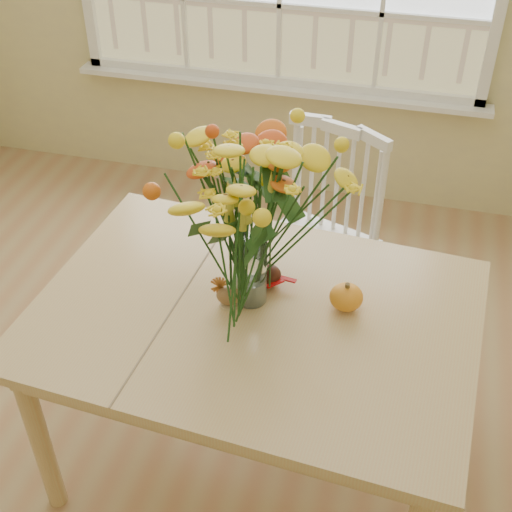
# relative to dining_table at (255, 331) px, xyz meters

# --- Properties ---
(floor) EXTENTS (4.00, 4.50, 0.01)m
(floor) POSITION_rel_dining_table_xyz_m (-0.38, -0.21, -0.70)
(floor) COLOR #AD7D54
(floor) RESTS_ON ground
(dining_table) EXTENTS (1.55, 1.16, 0.79)m
(dining_table) POSITION_rel_dining_table_xyz_m (0.00, 0.00, 0.00)
(dining_table) COLOR tan
(dining_table) RESTS_ON floor
(windsor_chair) EXTENTS (0.59, 0.58, 1.01)m
(windsor_chair) POSITION_rel_dining_table_xyz_m (0.10, 0.84, -0.13)
(windsor_chair) COLOR white
(windsor_chair) RESTS_ON floor
(flower_vase) EXTENTS (0.51, 0.51, 0.61)m
(flower_vase) POSITION_rel_dining_table_xyz_m (-0.03, 0.06, 0.46)
(flower_vase) COLOR white
(flower_vase) RESTS_ON dining_table
(pumpkin) EXTENTS (0.11, 0.11, 0.09)m
(pumpkin) POSITION_rel_dining_table_xyz_m (0.29, 0.09, 0.14)
(pumpkin) COLOR orange
(pumpkin) RESTS_ON dining_table
(turkey_figurine) EXTENTS (0.09, 0.07, 0.11)m
(turkey_figurine) POSITION_rel_dining_table_xyz_m (-0.09, 0.01, 0.13)
(turkey_figurine) COLOR #CCB78C
(turkey_figurine) RESTS_ON dining_table
(dark_gourd) EXTENTS (0.13, 0.08, 0.07)m
(dark_gourd) POSITION_rel_dining_table_xyz_m (0.02, 0.15, 0.13)
(dark_gourd) COLOR #38160F
(dark_gourd) RESTS_ON dining_table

